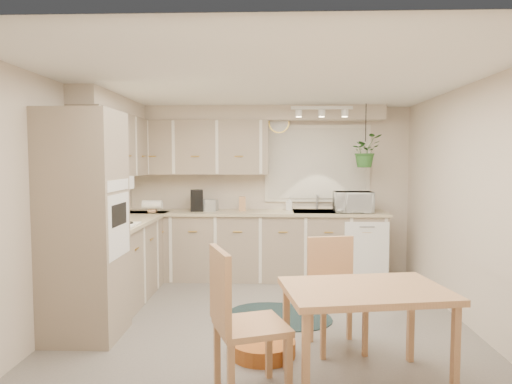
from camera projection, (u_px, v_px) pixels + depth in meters
floor at (266, 324)px, 4.58m from camera, size 4.20×4.20×0.00m
ceiling at (267, 82)px, 4.41m from camera, size 4.20×4.20×0.00m
wall_back at (268, 191)px, 6.59m from camera, size 4.00×0.04×2.40m
wall_front at (262, 245)px, 2.40m from camera, size 4.00×0.04×2.40m
wall_left at (67, 205)px, 4.57m from camera, size 0.04×4.20×2.40m
wall_right at (472, 206)px, 4.43m from camera, size 0.04×4.20×2.40m
base_cab_left at (126, 260)px, 5.48m from camera, size 0.60×1.85×0.90m
base_cab_back at (254, 246)px, 6.35m from camera, size 3.60×0.60×0.90m
counter_left at (126, 221)px, 5.45m from camera, size 0.64×1.89×0.04m
counter_back at (254, 213)px, 6.31m from camera, size 3.64×0.64×0.04m
oven_stack at (84, 225)px, 4.19m from camera, size 0.65×0.65×2.10m
wall_oven_face at (118, 225)px, 4.18m from camera, size 0.02×0.56×0.58m
upper_cab_left at (117, 145)px, 5.51m from camera, size 0.35×2.00×0.75m
upper_cab_back at (197, 148)px, 6.41m from camera, size 2.00×0.35×0.75m
soffit_left at (114, 106)px, 5.48m from camera, size 0.30×2.00×0.20m
soffit_back at (254, 113)px, 6.37m from camera, size 3.60×0.30×0.20m
cooktop at (110, 226)px, 4.87m from camera, size 0.52×0.58×0.02m
range_hood at (107, 183)px, 4.84m from camera, size 0.40×0.60×0.14m
window_blinds at (317, 164)px, 6.51m from camera, size 1.40×0.02×1.00m
window_frame at (317, 163)px, 6.52m from camera, size 1.50×0.02×1.10m
sink at (319, 214)px, 6.29m from camera, size 0.70×0.48×0.10m
dishwasher_front at (367, 253)px, 5.99m from camera, size 0.58×0.02×0.83m
track_light_bar at (322, 108)px, 5.94m from camera, size 0.80×0.04×0.04m
wall_clock at (279, 123)px, 6.49m from camera, size 0.30×0.03×0.30m
dining_table at (364, 336)px, 3.33m from camera, size 1.26×0.95×0.73m
chair_left at (251, 322)px, 3.18m from camera, size 0.63×0.63×1.05m
chair_back at (337, 295)px, 3.96m from camera, size 0.53×0.53×0.96m
braided_rug at (280, 316)px, 4.81m from camera, size 1.38×1.24×0.01m
pet_bed at (263, 348)px, 3.85m from camera, size 0.65×0.65×0.13m
microwave at (353, 200)px, 6.16m from camera, size 0.51×0.29×0.34m
soap_bottle at (289, 207)px, 6.44m from camera, size 0.11×0.20×0.09m
hanging_plant at (365, 155)px, 6.11m from camera, size 0.54×0.56×0.35m
coffee_maker at (197, 200)px, 6.33m from camera, size 0.20×0.23×0.30m
toaster at (208, 205)px, 6.35m from camera, size 0.28×0.19×0.16m
knife_block at (242, 204)px, 6.36m from camera, size 0.10×0.10×0.20m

